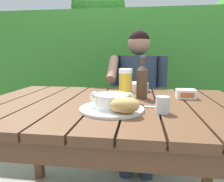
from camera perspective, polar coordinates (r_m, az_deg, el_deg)
dining_table at (r=1.11m, az=-0.29°, el=-7.61°), size 1.40×0.93×0.76m
hedge_backdrop at (r=2.73m, az=7.05°, el=10.96°), size 3.81×0.96×2.56m
chair_near_diner at (r=2.03m, az=7.07°, el=-5.87°), size 0.42×0.41×0.90m
person_eating at (r=1.78m, az=7.05°, el=0.37°), size 0.48×0.47×1.21m
serving_plate at (r=0.94m, az=-0.08°, el=-4.93°), size 0.29×0.29×0.01m
soup_bowl at (r=0.93m, az=-0.08°, el=-2.62°), size 0.20×0.15×0.07m
bread_roll at (r=0.85m, az=3.57°, el=-3.87°), size 0.12×0.09×0.07m
beer_glass at (r=1.12m, az=3.72°, el=1.76°), size 0.07×0.07×0.17m
beer_bottle at (r=1.19m, az=8.29°, el=2.88°), size 0.06×0.06×0.24m
water_glass_small at (r=0.92m, az=13.77°, el=-3.70°), size 0.06×0.06×0.07m
butter_tub at (r=1.26m, az=19.70°, el=-0.73°), size 0.11×0.08×0.05m
table_knife at (r=1.01m, az=8.62°, el=-4.16°), size 0.15×0.04×0.01m
diner_bowl at (r=1.43m, az=7.01°, el=1.14°), size 0.15×0.15×0.06m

